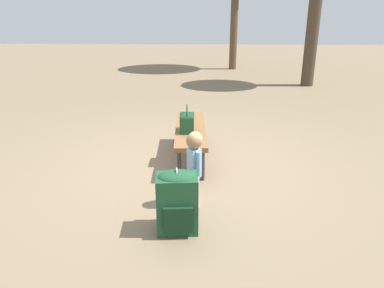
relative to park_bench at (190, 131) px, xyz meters
The scene contains 6 objects.
ground_plane 0.54m from the park_bench, ahead, with size 40.00×40.00×0.00m, color #7F6B51.
park_bench is the anchor object (origin of this frame).
handbag 0.25m from the park_bench, 12.47° to the right, with size 0.32×0.19×0.37m.
child_standing 1.32m from the park_bench, ahead, with size 0.20×0.17×0.82m.
backpack_large 1.77m from the park_bench, ahead, with size 0.36×0.40×0.63m.
backpack_small 0.59m from the park_bench, 10.97° to the left, with size 0.22×0.19×0.31m.
Camera 1 is at (4.29, 0.24, 1.91)m, focal length 33.61 mm.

